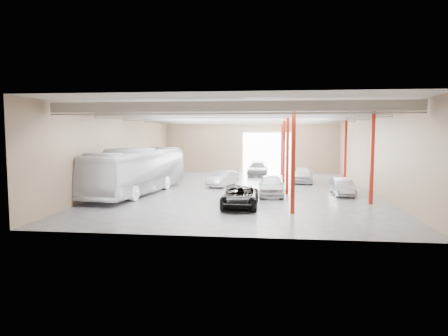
% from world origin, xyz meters
% --- Properties ---
extents(depot_shell, '(22.12, 32.12, 7.06)m').
position_xyz_m(depot_shell, '(0.13, 0.48, 4.98)').
color(depot_shell, '#404145').
rests_on(depot_shell, ground).
extents(coach_bus, '(4.92, 13.85, 3.77)m').
position_xyz_m(coach_bus, '(-8.50, -2.94, 1.89)').
color(coach_bus, white).
rests_on(coach_bus, ground).
extents(black_sedan, '(2.37, 5.14, 1.43)m').
position_xyz_m(black_sedan, '(0.39, -8.25, 0.71)').
color(black_sedan, black).
rests_on(black_sedan, ground).
extents(car_row_a, '(2.05, 4.97, 1.69)m').
position_xyz_m(car_row_a, '(2.50, -3.05, 0.84)').
color(car_row_a, silver).
rests_on(car_row_a, ground).
extents(car_row_b, '(2.81, 4.65, 1.45)m').
position_xyz_m(car_row_b, '(-2.00, 2.15, 0.72)').
color(car_row_b, silver).
rests_on(car_row_b, ground).
extents(car_row_c, '(2.40, 5.48, 1.57)m').
position_xyz_m(car_row_c, '(0.98, 12.00, 0.78)').
color(car_row_c, slate).
rests_on(car_row_c, ground).
extents(car_right_near, '(1.55, 4.25, 1.39)m').
position_xyz_m(car_right_near, '(8.23, -2.05, 0.70)').
color(car_right_near, '#9F9FA3').
rests_on(car_right_near, ground).
extents(car_right_far, '(2.35, 4.92, 1.62)m').
position_xyz_m(car_right_far, '(5.75, 5.84, 0.81)').
color(car_right_far, silver).
rests_on(car_right_far, ground).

